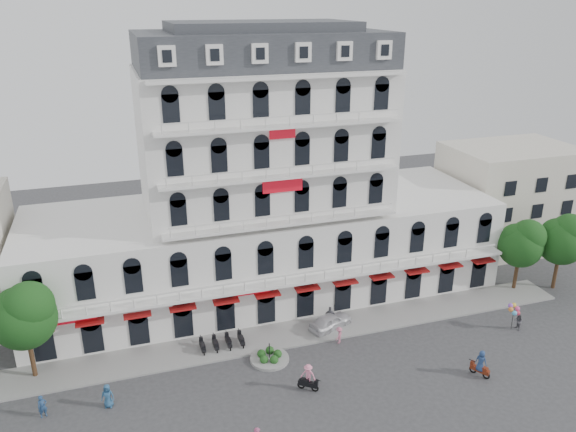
% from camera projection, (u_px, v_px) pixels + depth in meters
% --- Properties ---
extents(ground, '(120.00, 120.00, 0.00)m').
position_uv_depth(ground, '(331.00, 399.00, 41.34)').
color(ground, '#38383A').
rests_on(ground, ground).
extents(sidewalk, '(53.00, 4.00, 0.16)m').
position_uv_depth(sidewalk, '(293.00, 334.00, 49.30)').
color(sidewalk, gray).
rests_on(sidewalk, ground).
extents(main_building, '(45.00, 15.00, 25.80)m').
position_uv_depth(main_building, '(264.00, 196.00, 53.74)').
color(main_building, silver).
rests_on(main_building, ground).
extents(flank_building_east, '(14.00, 10.00, 12.00)m').
position_uv_depth(flank_building_east, '(507.00, 197.00, 65.51)').
color(flank_building_east, beige).
rests_on(flank_building_east, ground).
extents(traffic_island, '(3.20, 3.20, 1.60)m').
position_uv_depth(traffic_island, '(269.00, 357.00, 45.72)').
color(traffic_island, gray).
rests_on(traffic_island, ground).
extents(parked_scooter_row, '(4.40, 1.80, 1.10)m').
position_uv_depth(parked_scooter_row, '(222.00, 348.00, 47.34)').
color(parked_scooter_row, black).
rests_on(parked_scooter_row, ground).
extents(tree_west_inner, '(4.76, 4.76, 8.25)m').
position_uv_depth(tree_west_inner, '(24.00, 313.00, 41.73)').
color(tree_west_inner, '#382314').
rests_on(tree_west_inner, ground).
extents(tree_east_inner, '(4.40, 4.37, 7.57)m').
position_uv_depth(tree_east_inner, '(522.00, 242.00, 55.19)').
color(tree_east_inner, '#382314').
rests_on(tree_east_inner, ground).
extents(tree_east_outer, '(4.65, 4.65, 8.05)m').
position_uv_depth(tree_east_outer, '(563.00, 238.00, 55.33)').
color(tree_east_outer, '#382314').
rests_on(tree_east_outer, ground).
extents(parked_car, '(4.56, 3.18, 1.44)m').
position_uv_depth(parked_car, '(331.00, 321.00, 50.00)').
color(parked_car, silver).
rests_on(parked_car, ground).
extents(rider_east, '(1.04, 1.54, 2.26)m').
position_uv_depth(rider_east, '(481.00, 363.00, 43.52)').
color(rider_east, maroon).
rests_on(rider_east, ground).
extents(rider_center, '(1.43, 1.22, 2.25)m').
position_uv_depth(rider_center, '(308.00, 377.00, 41.89)').
color(rider_center, black).
rests_on(rider_center, ground).
extents(pedestrian_left, '(1.03, 0.80, 1.86)m').
position_uv_depth(pedestrian_left, '(108.00, 396.00, 40.25)').
color(pedestrian_left, '#29547C').
rests_on(pedestrian_left, ground).
extents(pedestrian_mid, '(1.14, 0.76, 1.80)m').
position_uv_depth(pedestrian_mid, '(330.00, 316.00, 50.51)').
color(pedestrian_mid, '#5B5B63').
rests_on(pedestrian_mid, ground).
extents(pedestrian_right, '(1.10, 1.10, 1.53)m').
position_uv_depth(pedestrian_right, '(339.00, 335.00, 47.83)').
color(pedestrian_right, '#CA6A86').
rests_on(pedestrian_right, ground).
extents(pedestrian_far, '(0.74, 0.62, 1.74)m').
position_uv_depth(pedestrian_far, '(42.00, 406.00, 39.30)').
color(pedestrian_far, navy).
rests_on(pedestrian_far, ground).
extents(balloon_vendor, '(1.32, 1.25, 2.45)m').
position_uv_depth(balloon_vendor, '(517.00, 317.00, 49.62)').
color(balloon_vendor, '#5C5A62').
rests_on(balloon_vendor, ground).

